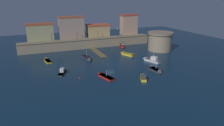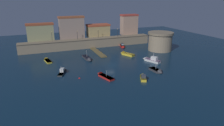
# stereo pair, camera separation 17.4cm
# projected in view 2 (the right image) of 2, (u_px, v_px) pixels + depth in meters

# --- Properties ---
(ground_plane) EXTENTS (131.67, 131.67, 0.00)m
(ground_plane) POSITION_uv_depth(u_px,v_px,m) (110.00, 65.00, 61.13)
(ground_plane) COLOR #0C2338
(quay_wall) EXTENTS (52.91, 3.98, 3.69)m
(quay_wall) POSITION_uv_depth(u_px,v_px,m) (89.00, 43.00, 81.53)
(quay_wall) COLOR gray
(quay_wall) RESTS_ON ground
(old_town_backdrop) EXTENTS (46.44, 4.99, 8.96)m
(old_town_backdrop) POSITION_uv_depth(u_px,v_px,m) (87.00, 28.00, 83.29)
(old_town_backdrop) COLOR gray
(old_town_backdrop) RESTS_ON ground
(fortress_tower) EXTENTS (9.56, 9.56, 6.98)m
(fortress_tower) POSITION_uv_depth(u_px,v_px,m) (160.00, 41.00, 76.91)
(fortress_tower) COLOR gray
(fortress_tower) RESTS_ON ground
(pier_dock) EXTENTS (1.97, 14.07, 0.70)m
(pier_dock) POSITION_uv_depth(u_px,v_px,m) (98.00, 52.00, 74.54)
(pier_dock) COLOR brown
(pier_dock) RESTS_ON ground
(quay_lamp_0) EXTENTS (0.32, 0.32, 3.68)m
(quay_lamp_0) POSITION_uv_depth(u_px,v_px,m) (52.00, 35.00, 75.21)
(quay_lamp_0) COLOR black
(quay_lamp_0) RESTS_ON quay_wall
(quay_lamp_1) EXTENTS (0.32, 0.32, 3.42)m
(quay_lamp_1) POSITION_uv_depth(u_px,v_px,m) (77.00, 34.00, 78.67)
(quay_lamp_1) COLOR black
(quay_lamp_1) RESTS_ON quay_wall
(quay_lamp_2) EXTENTS (0.32, 0.32, 3.38)m
(quay_lamp_2) POSITION_uv_depth(u_px,v_px,m) (98.00, 32.00, 81.72)
(quay_lamp_2) COLOR black
(quay_lamp_2) RESTS_ON quay_wall
(quay_lamp_3) EXTENTS (0.32, 0.32, 3.31)m
(quay_lamp_3) POSITION_uv_depth(u_px,v_px,m) (118.00, 31.00, 84.79)
(quay_lamp_3) COLOR black
(quay_lamp_3) RESTS_ON quay_wall
(moored_boat_0) EXTENTS (3.99, 6.61, 3.48)m
(moored_boat_0) POSITION_uv_depth(u_px,v_px,m) (151.00, 60.00, 64.20)
(moored_boat_0) COLOR silver
(moored_boat_0) RESTS_ON ground
(moored_boat_1) EXTENTS (3.41, 5.91, 2.56)m
(moored_boat_1) POSITION_uv_depth(u_px,v_px,m) (63.00, 71.00, 54.66)
(moored_boat_1) COLOR #333338
(moored_boat_1) RESTS_ON ground
(moored_boat_2) EXTENTS (2.93, 4.40, 1.71)m
(moored_boat_2) POSITION_uv_depth(u_px,v_px,m) (143.00, 77.00, 50.35)
(moored_boat_2) COLOR gold
(moored_boat_2) RESTS_ON ground
(moored_boat_3) EXTENTS (3.98, 5.98, 1.60)m
(moored_boat_3) POSITION_uv_depth(u_px,v_px,m) (126.00, 54.00, 71.43)
(moored_boat_3) COLOR gold
(moored_boat_3) RESTS_ON ground
(moored_boat_4) EXTENTS (2.21, 4.88, 3.02)m
(moored_boat_4) POSITION_uv_depth(u_px,v_px,m) (157.00, 71.00, 55.05)
(moored_boat_4) COLOR #333338
(moored_boat_4) RESTS_ON ground
(moored_boat_5) EXTENTS (2.03, 7.08, 3.38)m
(moored_boat_5) POSITION_uv_depth(u_px,v_px,m) (88.00, 58.00, 66.16)
(moored_boat_5) COLOR #333338
(moored_boat_5) RESTS_ON ground
(moored_boat_6) EXTENTS (2.82, 6.52, 1.72)m
(moored_boat_6) POSITION_uv_depth(u_px,v_px,m) (122.00, 46.00, 82.52)
(moored_boat_6) COLOR red
(moored_boat_6) RESTS_ON ground
(moored_boat_7) EXTENTS (2.29, 5.88, 1.37)m
(moored_boat_7) POSITION_uv_depth(u_px,v_px,m) (47.00, 60.00, 64.76)
(moored_boat_7) COLOR gold
(moored_boat_7) RESTS_ON ground
(moored_boat_8) EXTENTS (3.28, 6.43, 2.56)m
(moored_boat_8) POSITION_uv_depth(u_px,v_px,m) (103.00, 76.00, 51.88)
(moored_boat_8) COLOR red
(moored_boat_8) RESTS_ON ground
(mooring_buoy_0) EXTENTS (0.47, 0.47, 0.47)m
(mooring_buoy_0) POSITION_uv_depth(u_px,v_px,m) (102.00, 75.00, 53.41)
(mooring_buoy_0) COLOR red
(mooring_buoy_0) RESTS_ON ground
(mooring_buoy_1) EXTENTS (0.46, 0.46, 0.46)m
(mooring_buoy_1) POSITION_uv_depth(u_px,v_px,m) (79.00, 78.00, 50.85)
(mooring_buoy_1) COLOR red
(mooring_buoy_1) RESTS_ON ground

